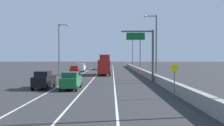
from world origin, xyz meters
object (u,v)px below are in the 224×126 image
Objects in this scene: overhead_sign_gantry at (149,50)px; car_black_2 at (45,80)px; speed_advisory_sign at (176,79)px; box_truck at (106,66)px; lamp_post_right_third at (140,48)px; car_white_4 at (82,68)px; car_red_0 at (76,70)px; car_silver_1 at (97,66)px; car_green_3 at (72,81)px; lamp_post_left_mid at (61,46)px; lamp_post_right_second at (156,43)px; lamp_post_right_fourth at (133,51)px.

overhead_sign_gantry is 1.60× the size of car_black_2.
box_truck is at bearing 102.89° from speed_advisory_sign.
car_black_2 is at bearing -112.47° from lamp_post_right_third.
car_white_4 is at bearing 113.60° from overhead_sign_gantry.
car_silver_1 is at bearing 82.35° from car_red_0.
car_silver_1 reaches higher than car_green_3.
lamp_post_left_mid is 2.27× the size of car_green_3.
overhead_sign_gantry is 4.98m from lamp_post_right_second.
car_silver_1 is (-11.61, 11.20, -4.89)m from lamp_post_right_third.
speed_advisory_sign is 33.95m from car_red_0.
lamp_post_right_fourth reaches higher than car_black_2.
car_silver_1 is 11.48m from car_white_4.
lamp_post_right_fourth is at bearing 88.74° from speed_advisory_sign.
speed_advisory_sign is at bearing -88.17° from overhead_sign_gantry.
car_white_4 reaches higher than car_red_0.
box_truck is (8.84, 1.41, -4.01)m from lamp_post_left_mid.
car_red_0 is 0.47× the size of box_truck.
overhead_sign_gantry is at bearing -110.87° from lamp_post_right_second.
car_silver_1 is at bearing 100.57° from speed_advisory_sign.
car_red_0 is (-14.74, -12.05, -4.99)m from lamp_post_right_third.
lamp_post_right_second is at bearing -90.26° from lamp_post_right_fourth.
car_white_4 is (0.02, 36.08, 0.01)m from car_black_2.
car_red_0 is at bearing 126.45° from overhead_sign_gantry.
car_silver_1 reaches higher than car_red_0.
box_truck reaches higher than car_silver_1.
overhead_sign_gantry is at bearing -93.68° from lamp_post_right_third.
lamp_post_left_mid is at bearing 118.42° from speed_advisory_sign.
lamp_post_right_third is at bearing 72.47° from car_green_3.
lamp_post_right_third is 19.68m from car_red_0.
overhead_sign_gantry is at bearing 36.80° from car_green_3.
lamp_post_right_third is (1.89, 29.44, 1.22)m from overhead_sign_gantry.
lamp_post_right_second is 38.21m from car_silver_1.
lamp_post_right_fourth is 62.82m from car_black_2.
lamp_post_right_fourth is 2.23× the size of car_silver_1.
lamp_post_left_mid is (-15.43, 15.49, 1.22)m from overhead_sign_gantry.
lamp_post_right_second is at bearing 86.02° from speed_advisory_sign.
lamp_post_right_second reaches higher than car_white_4.
car_black_2 is 0.55× the size of box_truck.
car_silver_1 is at bearing 103.45° from overhead_sign_gantry.
lamp_post_right_fourth reaches higher than car_red_0.
car_red_0 is at bearing 97.28° from car_green_3.
car_silver_1 is 0.54× the size of box_truck.
overhead_sign_gantry reaches higher than car_silver_1.
lamp_post_right_second is 24.93m from lamp_post_right_third.
speed_advisory_sign reaches higher than car_green_3.
box_truck is at bearing -124.12° from lamp_post_right_third.
car_white_4 is 0.53× the size of box_truck.
lamp_post_left_mid is at bearing 147.36° from lamp_post_right_second.
box_truck reaches higher than car_red_0.
car_silver_1 is 23.95m from box_truck.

